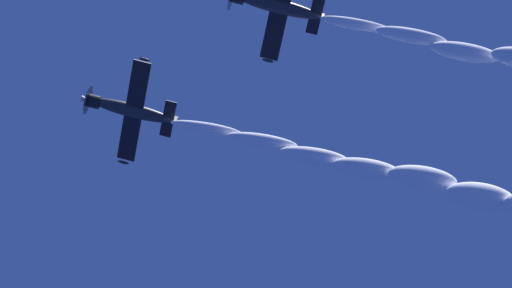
# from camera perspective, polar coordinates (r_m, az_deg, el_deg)

# --- Properties ---
(airplane_lead) EXTENTS (8.22, 9.12, 2.93)m
(airplane_lead) POSITION_cam_1_polar(r_m,az_deg,el_deg) (97.29, -6.26, 1.68)
(airplane_lead) COLOR #232328
(airplane_left_wingman) EXTENTS (8.23, 9.12, 3.11)m
(airplane_left_wingman) POSITION_cam_1_polar(r_m,az_deg,el_deg) (93.77, 0.91, 6.81)
(airplane_left_wingman) COLOR #232328
(smoke_trail_lead) EXTENTS (37.78, 6.76, 6.65)m
(smoke_trail_lead) POSITION_cam_1_polar(r_m,az_deg,el_deg) (96.50, 10.55, -2.29)
(smoke_trail_lead) COLOR white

